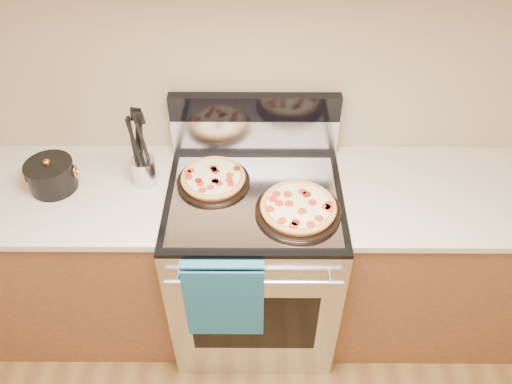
{
  "coord_description": "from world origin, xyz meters",
  "views": [
    {
      "loc": [
        0.01,
        0.09,
        2.38
      ],
      "look_at": [
        0.01,
        1.55,
        1.03
      ],
      "focal_mm": 35.0,
      "sensor_mm": 36.0,
      "label": 1
    }
  ],
  "objects_px": {
    "pepperoni_pizza_back": "(213,179)",
    "utensil_crock": "(144,171)",
    "range_body": "(255,264)",
    "saucepan": "(52,177)",
    "pepperoni_pizza_front": "(298,208)"
  },
  "relations": [
    {
      "from": "pepperoni_pizza_back",
      "to": "utensil_crock",
      "type": "bearing_deg",
      "value": 176.76
    },
    {
      "from": "pepperoni_pizza_front",
      "to": "saucepan",
      "type": "distance_m",
      "value": 1.07
    },
    {
      "from": "utensil_crock",
      "to": "range_body",
      "type": "bearing_deg",
      "value": -10.27
    },
    {
      "from": "pepperoni_pizza_front",
      "to": "saucepan",
      "type": "bearing_deg",
      "value": 171.03
    },
    {
      "from": "range_body",
      "to": "pepperoni_pizza_back",
      "type": "distance_m",
      "value": 0.53
    },
    {
      "from": "pepperoni_pizza_back",
      "to": "saucepan",
      "type": "relative_size",
      "value": 1.59
    },
    {
      "from": "pepperoni_pizza_back",
      "to": "saucepan",
      "type": "distance_m",
      "value": 0.69
    },
    {
      "from": "pepperoni_pizza_back",
      "to": "saucepan",
      "type": "height_order",
      "value": "saucepan"
    },
    {
      "from": "range_body",
      "to": "saucepan",
      "type": "bearing_deg",
      "value": 176.45
    },
    {
      "from": "range_body",
      "to": "pepperoni_pizza_front",
      "type": "distance_m",
      "value": 0.54
    },
    {
      "from": "pepperoni_pizza_back",
      "to": "pepperoni_pizza_front",
      "type": "xyz_separation_m",
      "value": [
        0.36,
        -0.18,
        0.0
      ]
    },
    {
      "from": "utensil_crock",
      "to": "pepperoni_pizza_front",
      "type": "bearing_deg",
      "value": -16.78
    },
    {
      "from": "range_body",
      "to": "saucepan",
      "type": "distance_m",
      "value": 1.02
    },
    {
      "from": "range_body",
      "to": "pepperoni_pizza_front",
      "type": "xyz_separation_m",
      "value": [
        0.18,
        -0.11,
        0.5
      ]
    },
    {
      "from": "utensil_crock",
      "to": "saucepan",
      "type": "bearing_deg",
      "value": -175.22
    }
  ]
}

